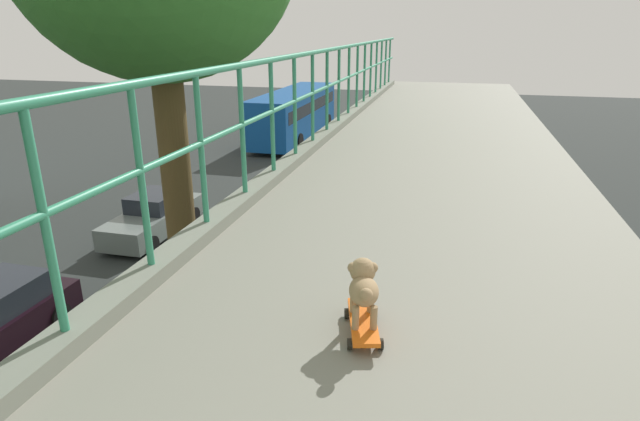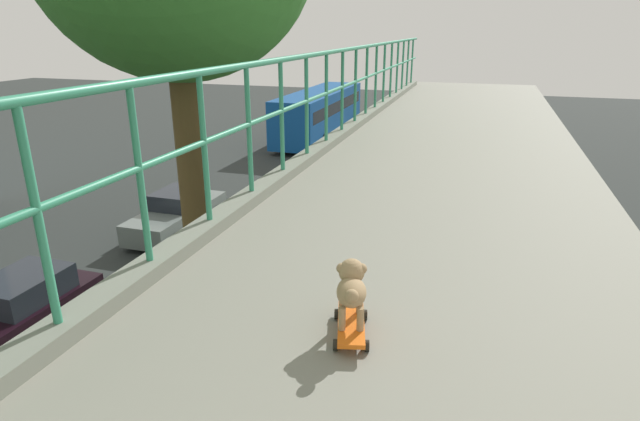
% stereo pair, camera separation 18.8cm
% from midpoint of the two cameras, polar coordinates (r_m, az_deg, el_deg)
% --- Properties ---
extents(car_black_fourth, '(1.82, 3.91, 1.48)m').
position_cam_midpoint_polar(car_black_fourth, '(13.99, -29.93, -9.57)').
color(car_black_fourth, black).
rests_on(car_black_fourth, ground).
extents(car_green_fifth, '(2.00, 4.46, 1.47)m').
position_cam_midpoint_polar(car_green_fifth, '(14.14, -9.97, -6.72)').
color(car_green_fifth, '#246935').
rests_on(car_green_fifth, ground).
extents(car_grey_sixth, '(1.73, 4.37, 1.47)m').
position_cam_midpoint_polar(car_grey_sixth, '(18.87, -15.16, -0.33)').
color(car_grey_sixth, slate).
rests_on(car_grey_sixth, ground).
extents(city_bus, '(2.75, 11.55, 3.01)m').
position_cam_midpoint_polar(city_bus, '(33.98, 0.15, 10.87)').
color(city_bus, navy).
rests_on(city_bus, ground).
extents(toy_skateboard, '(0.26, 0.46, 0.08)m').
position_cam_midpoint_polar(toy_skateboard, '(2.72, 5.46, -12.31)').
color(toy_skateboard, orange).
rests_on(toy_skateboard, overpass_deck).
extents(small_dog, '(0.20, 0.33, 0.30)m').
position_cam_midpoint_polar(small_dog, '(2.64, 5.54, -8.31)').
color(small_dog, '#A28359').
rests_on(small_dog, toy_skateboard).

